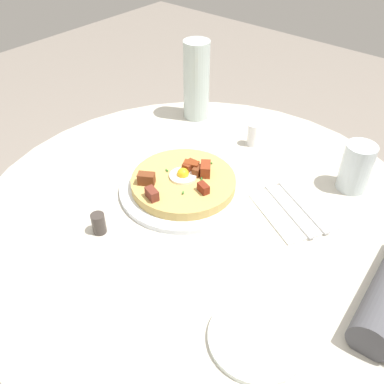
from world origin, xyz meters
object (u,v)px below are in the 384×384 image
at_px(breakfast_pizza, 183,181).
at_px(knife, 288,210).
at_px(pepper_shaker, 99,223).
at_px(dining_table, 200,262).
at_px(pizza_plate, 184,188).
at_px(salt_shaker, 253,135).
at_px(water_glass, 356,167).
at_px(water_bottle, 196,81).
at_px(fork, 303,206).
at_px(bread_plate, 257,338).

relative_size(breakfast_pizza, knife, 1.31).
height_order(breakfast_pizza, pepper_shaker, breakfast_pizza).
relative_size(dining_table, pizza_plate, 3.38).
bearing_deg(dining_table, salt_shaker, 101.54).
height_order(water_glass, water_bottle, water_bottle).
bearing_deg(fork, water_bottle, 7.48).
bearing_deg(fork, pizza_plate, 54.49).
relative_size(dining_table, salt_shaker, 16.51).
bearing_deg(pizza_plate, pepper_shaker, -101.33).
xyz_separation_m(dining_table, water_glass, (0.22, 0.28, 0.23)).
distance_m(bread_plate, knife, 0.32).
relative_size(pizza_plate, water_bottle, 1.33).
bearing_deg(fork, dining_table, 68.24).
bearing_deg(salt_shaker, bread_plate, -55.30).
xyz_separation_m(bread_plate, pepper_shaker, (-0.38, -0.00, 0.02)).
bearing_deg(dining_table, knife, 36.19).
bearing_deg(knife, water_bottle, 3.01).
xyz_separation_m(bread_plate, knife, (-0.12, 0.30, 0.00)).
bearing_deg(pizza_plate, bread_plate, -31.96).
xyz_separation_m(breakfast_pizza, bread_plate, (0.34, -0.21, -0.02)).
bearing_deg(pepper_shaker, salt_shaker, 83.35).
distance_m(pizza_plate, knife, 0.24).
bearing_deg(pepper_shaker, dining_table, 59.08).
bearing_deg(dining_table, pepper_shaker, -120.92).
bearing_deg(dining_table, water_glass, 52.14).
bearing_deg(breakfast_pizza, pepper_shaker, -101.32).
bearing_deg(water_bottle, pizza_plate, -55.13).
relative_size(pizza_plate, water_glass, 2.55).
relative_size(knife, water_glass, 1.59).
relative_size(bread_plate, water_glass, 1.38).
distance_m(bread_plate, fork, 0.34).
xyz_separation_m(breakfast_pizza, pepper_shaker, (-0.04, -0.21, -0.00)).
bearing_deg(knife, breakfast_pizza, 49.47).
relative_size(water_bottle, pepper_shaker, 4.81).
distance_m(knife, water_bottle, 0.47).
xyz_separation_m(knife, water_glass, (0.07, 0.17, 0.05)).
bearing_deg(knife, bread_plate, 139.34).
distance_m(fork, water_glass, 0.15).
relative_size(knife, pepper_shaker, 3.97).
bearing_deg(pizza_plate, breakfast_pizza, -113.20).
xyz_separation_m(pizza_plate, pepper_shaker, (-0.04, -0.21, 0.02)).
distance_m(pizza_plate, water_glass, 0.39).
bearing_deg(salt_shaker, knife, -39.52).
relative_size(breakfast_pizza, water_bottle, 1.08).
height_order(fork, water_bottle, water_bottle).
bearing_deg(fork, breakfast_pizza, 54.53).
xyz_separation_m(pizza_plate, breakfast_pizza, (-0.00, -0.00, 0.02)).
bearing_deg(pizza_plate, knife, 21.49).
bearing_deg(water_glass, dining_table, -127.86).
height_order(pizza_plate, salt_shaker, salt_shaker).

